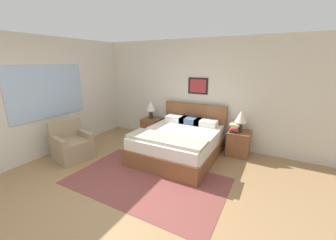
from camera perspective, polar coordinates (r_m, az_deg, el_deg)
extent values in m
plane|color=#99754C|center=(3.52, -14.89, -20.66)|extent=(16.00, 16.00, 0.00)
cube|color=beige|center=(5.36, 5.78, 7.65)|extent=(7.31, 0.06, 2.60)
cube|color=black|center=(5.20, 8.31, 9.33)|extent=(0.51, 0.02, 0.40)
cube|color=#9E2D33|center=(5.19, 8.25, 9.31)|extent=(0.41, 0.00, 0.32)
cube|color=beige|center=(5.72, -24.41, 6.84)|extent=(0.06, 5.28, 2.60)
cube|color=#9EBCDB|center=(5.28, -30.29, 6.81)|extent=(0.02, 1.73, 1.15)
cube|color=brown|center=(3.86, -5.90, -16.42)|extent=(2.76, 1.64, 0.01)
cube|color=brown|center=(4.67, 2.90, -8.42)|extent=(1.61, 1.91, 0.28)
cube|color=brown|center=(3.86, -3.10, -10.97)|extent=(1.61, 0.06, 0.08)
cube|color=white|center=(4.56, 2.95, -5.05)|extent=(1.55, 1.83, 0.31)
cube|color=brown|center=(5.26, 7.35, 2.08)|extent=(1.61, 0.06, 0.46)
cube|color=#B2A893|center=(4.01, -0.65, -5.24)|extent=(1.58, 0.53, 0.06)
cube|color=white|center=(5.24, 2.43, 0.36)|extent=(0.52, 0.32, 0.14)
cube|color=white|center=(4.97, 10.49, -0.78)|extent=(0.52, 0.32, 0.14)
cube|color=slate|center=(5.09, 6.35, -0.20)|extent=(0.52, 0.32, 0.14)
cube|color=#998466|center=(4.98, -24.81, -7.43)|extent=(0.79, 0.81, 0.43)
cube|color=#998466|center=(5.08, -26.66, -2.22)|extent=(0.26, 0.69, 0.40)
cube|color=#998466|center=(5.00, -22.19, -3.54)|extent=(0.67, 0.24, 0.14)
cube|color=#998466|center=(4.78, -28.34, -5.16)|extent=(0.67, 0.24, 0.14)
cube|color=brown|center=(5.75, -4.44, -2.25)|extent=(0.47, 0.48, 0.55)
sphere|color=#332D28|center=(5.50, -5.88, -1.42)|extent=(0.02, 0.02, 0.02)
cube|color=brown|center=(4.96, 18.95, -6.12)|extent=(0.47, 0.48, 0.55)
sphere|color=#332D28|center=(4.67, 18.58, -5.40)|extent=(0.02, 0.02, 0.02)
cylinder|color=#2D2823|center=(5.64, -4.75, 1.21)|extent=(0.10, 0.10, 0.17)
cylinder|color=#2D2823|center=(5.62, -4.78, 2.32)|extent=(0.02, 0.02, 0.06)
cone|color=beige|center=(5.58, -4.82, 3.91)|extent=(0.26, 0.26, 0.26)
cylinder|color=#2D2823|center=(4.83, 19.27, -2.20)|extent=(0.10, 0.10, 0.17)
cylinder|color=#2D2823|center=(4.80, 19.39, -0.93)|extent=(0.02, 0.02, 0.06)
cone|color=beige|center=(4.76, 19.57, 0.91)|extent=(0.26, 0.26, 0.26)
cube|color=#232328|center=(4.83, 17.94, -2.88)|extent=(0.23, 0.28, 0.04)
cube|color=#B7332D|center=(4.82, 17.97, -2.53)|extent=(0.22, 0.23, 0.03)
cube|color=#B7332D|center=(4.81, 18.00, -2.13)|extent=(0.19, 0.30, 0.04)
cube|color=silver|center=(4.80, 18.04, -1.69)|extent=(0.16, 0.22, 0.03)
cube|color=beige|center=(4.79, 18.08, -1.26)|extent=(0.22, 0.24, 0.04)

